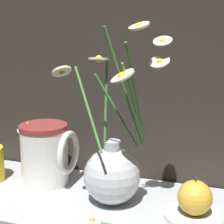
# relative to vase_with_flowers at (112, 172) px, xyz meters

# --- Properties ---
(ground_plane) EXTENTS (6.00, 6.00, 0.00)m
(ground_plane) POSITION_rel_vase_with_flowers_xyz_m (-0.00, 0.00, -0.08)
(ground_plane) COLOR black
(shelf) EXTENTS (0.82, 0.28, 0.01)m
(shelf) POSITION_rel_vase_with_flowers_xyz_m (-0.00, 0.00, -0.08)
(shelf) COLOR #B2B7BC
(shelf) RESTS_ON ground_plane
(vase_with_flowers) EXTENTS (0.21, 0.16, 0.37)m
(vase_with_flowers) POSITION_rel_vase_with_flowers_xyz_m (0.00, 0.00, 0.00)
(vase_with_flowers) COLOR silver
(vase_with_flowers) RESTS_ON shelf
(ceramic_pitcher) EXTENTS (0.13, 0.11, 0.15)m
(ceramic_pitcher) POSITION_rel_vase_with_flowers_xyz_m (-0.18, 0.05, 0.01)
(ceramic_pitcher) COLOR white
(ceramic_pitcher) RESTS_ON shelf
(saucer_plate) EXTENTS (0.12, 0.12, 0.01)m
(saucer_plate) POSITION_rel_vase_with_flowers_xyz_m (0.17, -0.01, -0.07)
(saucer_plate) COLOR silver
(saucer_plate) RESTS_ON shelf
(orange_fruit) EXTENTS (0.07, 0.07, 0.08)m
(orange_fruit) POSITION_rel_vase_with_flowers_xyz_m (0.17, -0.01, -0.03)
(orange_fruit) COLOR gold
(orange_fruit) RESTS_ON saucer_plate
(loose_daisy) EXTENTS (0.12, 0.04, 0.01)m
(loose_daisy) POSITION_rel_vase_with_flowers_xyz_m (0.00, -0.09, -0.07)
(loose_daisy) COLOR #3D7A33
(loose_daisy) RESTS_ON shelf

